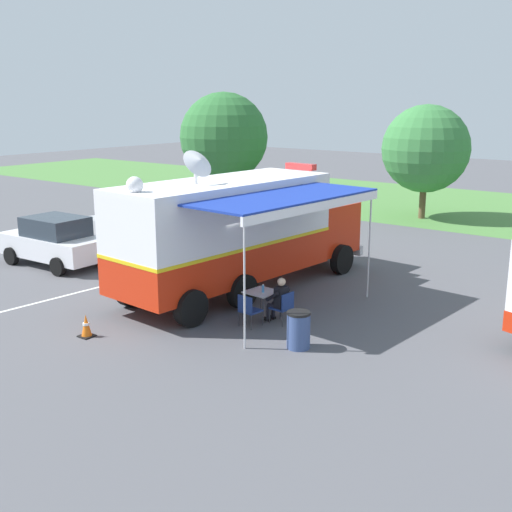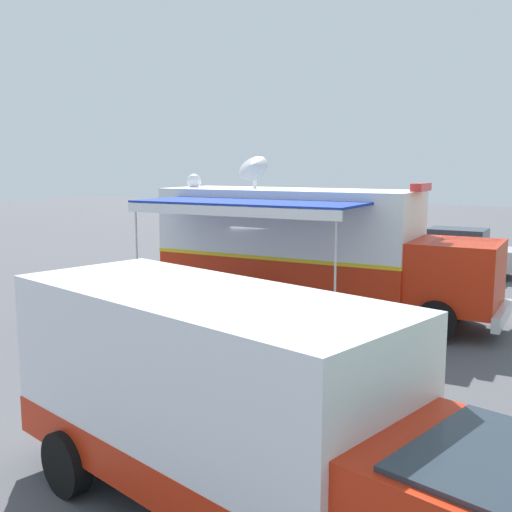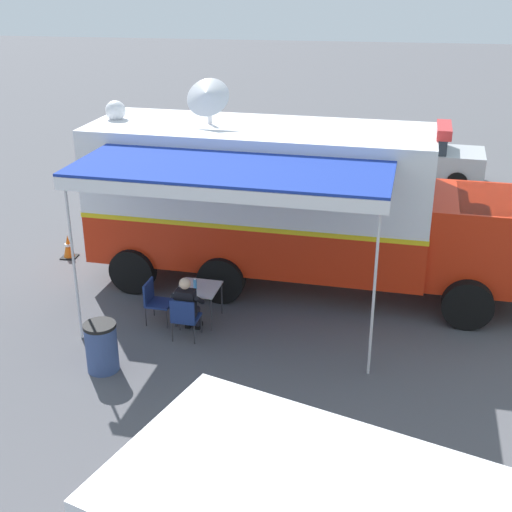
{
  "view_description": "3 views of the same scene",
  "coord_description": "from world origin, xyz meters",
  "px_view_note": "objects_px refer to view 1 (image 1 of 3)",
  "views": [
    {
      "loc": [
        12.05,
        -14.21,
        5.82
      ],
      "look_at": [
        1.57,
        -0.47,
        1.55
      ],
      "focal_mm": 44.89,
      "sensor_mm": 36.0,
      "label": 1
    },
    {
      "loc": [
        16.07,
        6.25,
        4.18
      ],
      "look_at": [
        0.99,
        -0.56,
        1.7
      ],
      "focal_mm": 42.82,
      "sensor_mm": 36.0,
      "label": 2
    },
    {
      "loc": [
        14.05,
        2.13,
        6.69
      ],
      "look_at": [
        2.09,
        0.25,
        1.48
      ],
      "focal_mm": 48.49,
      "sensor_mm": 36.0,
      "label": 3
    }
  ],
  "objects_px": {
    "traffic_cone": "(86,326)",
    "car_behind_truck": "(133,218)",
    "trash_bin": "(299,330)",
    "water_bottle": "(263,289)",
    "folding_chair_beside_table": "(248,308)",
    "car_far_corner": "(55,241)",
    "folding_table": "(262,293)",
    "command_truck": "(242,229)",
    "seated_responder": "(279,299)",
    "folding_chair_at_table": "(284,305)"
  },
  "relations": [
    {
      "from": "folding_table",
      "to": "car_far_corner",
      "type": "relative_size",
      "value": 0.2
    },
    {
      "from": "folding_chair_beside_table",
      "to": "car_behind_truck",
      "type": "distance_m",
      "value": 11.97
    },
    {
      "from": "folding_table",
      "to": "water_bottle",
      "type": "distance_m",
      "value": 0.18
    },
    {
      "from": "command_truck",
      "to": "car_behind_truck",
      "type": "height_order",
      "value": "command_truck"
    },
    {
      "from": "folding_chair_beside_table",
      "to": "car_far_corner",
      "type": "bearing_deg",
      "value": 174.64
    },
    {
      "from": "folding_chair_beside_table",
      "to": "car_far_corner",
      "type": "xyz_separation_m",
      "value": [
        -9.46,
        0.89,
        0.37
      ]
    },
    {
      "from": "folding_chair_at_table",
      "to": "car_far_corner",
      "type": "height_order",
      "value": "car_far_corner"
    },
    {
      "from": "water_bottle",
      "to": "trash_bin",
      "type": "xyz_separation_m",
      "value": [
        1.97,
        -1.22,
        -0.38
      ]
    },
    {
      "from": "folding_chair_beside_table",
      "to": "traffic_cone",
      "type": "distance_m",
      "value": 4.12
    },
    {
      "from": "folding_chair_at_table",
      "to": "trash_bin",
      "type": "height_order",
      "value": "trash_bin"
    },
    {
      "from": "command_truck",
      "to": "water_bottle",
      "type": "distance_m",
      "value": 2.9
    },
    {
      "from": "water_bottle",
      "to": "car_behind_truck",
      "type": "distance_m",
      "value": 11.5
    },
    {
      "from": "seated_responder",
      "to": "water_bottle",
      "type": "bearing_deg",
      "value": 177.48
    },
    {
      "from": "command_truck",
      "to": "traffic_cone",
      "type": "distance_m",
      "value": 5.79
    },
    {
      "from": "folding_chair_at_table",
      "to": "command_truck",
      "type": "bearing_deg",
      "value": 148.42
    },
    {
      "from": "command_truck",
      "to": "seated_responder",
      "type": "relative_size",
      "value": 7.72
    },
    {
      "from": "folding_table",
      "to": "folding_chair_at_table",
      "type": "relative_size",
      "value": 0.99
    },
    {
      "from": "folding_table",
      "to": "traffic_cone",
      "type": "height_order",
      "value": "folding_table"
    },
    {
      "from": "folding_chair_beside_table",
      "to": "car_far_corner",
      "type": "relative_size",
      "value": 0.2
    },
    {
      "from": "trash_bin",
      "to": "folding_chair_beside_table",
      "type": "bearing_deg",
      "value": 167.46
    },
    {
      "from": "folding_chair_at_table",
      "to": "traffic_cone",
      "type": "relative_size",
      "value": 1.5
    },
    {
      "from": "folding_table",
      "to": "command_truck",
      "type": "bearing_deg",
      "value": 140.72
    },
    {
      "from": "folding_chair_at_table",
      "to": "trash_bin",
      "type": "xyz_separation_m",
      "value": [
        1.24,
        -1.18,
        -0.06
      ]
    },
    {
      "from": "seated_responder",
      "to": "car_far_corner",
      "type": "relative_size",
      "value": 0.29
    },
    {
      "from": "command_truck",
      "to": "seated_responder",
      "type": "bearing_deg",
      "value": -33.16
    },
    {
      "from": "trash_bin",
      "to": "car_behind_truck",
      "type": "relative_size",
      "value": 0.21
    },
    {
      "from": "trash_bin",
      "to": "command_truck",
      "type": "bearing_deg",
      "value": 144.34
    },
    {
      "from": "traffic_cone",
      "to": "trash_bin",
      "type": "bearing_deg",
      "value": 29.25
    },
    {
      "from": "command_truck",
      "to": "trash_bin",
      "type": "relative_size",
      "value": 10.6
    },
    {
      "from": "trash_bin",
      "to": "car_behind_truck",
      "type": "height_order",
      "value": "car_behind_truck"
    },
    {
      "from": "seated_responder",
      "to": "folding_table",
      "type": "bearing_deg",
      "value": 173.59
    },
    {
      "from": "command_truck",
      "to": "trash_bin",
      "type": "height_order",
      "value": "command_truck"
    },
    {
      "from": "folding_chair_at_table",
      "to": "seated_responder",
      "type": "distance_m",
      "value": 0.23
    },
    {
      "from": "command_truck",
      "to": "trash_bin",
      "type": "bearing_deg",
      "value": -35.66
    },
    {
      "from": "water_bottle",
      "to": "folding_chair_beside_table",
      "type": "xyz_separation_m",
      "value": [
        0.12,
        -0.8,
        -0.32
      ]
    },
    {
      "from": "water_bottle",
      "to": "car_far_corner",
      "type": "relative_size",
      "value": 0.05
    },
    {
      "from": "water_bottle",
      "to": "seated_responder",
      "type": "xyz_separation_m",
      "value": [
        0.54,
        -0.02,
        -0.18
      ]
    },
    {
      "from": "seated_responder",
      "to": "car_far_corner",
      "type": "bearing_deg",
      "value": 179.38
    },
    {
      "from": "car_far_corner",
      "to": "water_bottle",
      "type": "bearing_deg",
      "value": -0.51
    },
    {
      "from": "folding_chair_beside_table",
      "to": "water_bottle",
      "type": "bearing_deg",
      "value": 98.3
    },
    {
      "from": "trash_bin",
      "to": "water_bottle",
      "type": "bearing_deg",
      "value": 148.27
    },
    {
      "from": "water_bottle",
      "to": "folding_chair_at_table",
      "type": "relative_size",
      "value": 0.26
    },
    {
      "from": "command_truck",
      "to": "car_far_corner",
      "type": "xyz_separation_m",
      "value": [
        -7.26,
        -1.61,
        -1.06
      ]
    },
    {
      "from": "folding_chair_beside_table",
      "to": "car_behind_truck",
      "type": "bearing_deg",
      "value": 152.08
    },
    {
      "from": "command_truck",
      "to": "seated_responder",
      "type": "distance_m",
      "value": 3.39
    },
    {
      "from": "trash_bin",
      "to": "car_far_corner",
      "type": "distance_m",
      "value": 11.39
    },
    {
      "from": "command_truck",
      "to": "car_behind_truck",
      "type": "bearing_deg",
      "value": 159.63
    },
    {
      "from": "traffic_cone",
      "to": "car_far_corner",
      "type": "distance_m",
      "value": 7.74
    },
    {
      "from": "command_truck",
      "to": "folding_chair_beside_table",
      "type": "bearing_deg",
      "value": -48.57
    },
    {
      "from": "traffic_cone",
      "to": "car_behind_truck",
      "type": "height_order",
      "value": "car_behind_truck"
    }
  ]
}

